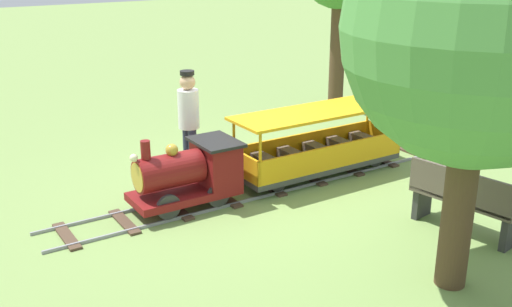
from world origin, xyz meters
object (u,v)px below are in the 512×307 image
park_bench (463,200)px  oak_tree_near (480,32)px  conductor_person (189,117)px  passenger_car (319,149)px  locomotive (191,172)px

park_bench → oak_tree_near: oak_tree_near is taller
conductor_person → park_bench: bearing=-149.1°
passenger_car → conductor_person: size_ratio=1.67×
locomotive → conductor_person: (0.85, -0.41, 0.47)m
locomotive → oak_tree_near: size_ratio=0.38×
passenger_car → conductor_person: conductor_person is taller
locomotive → passenger_car: 2.10m
locomotive → oak_tree_near: 3.96m
locomotive → passenger_car: bearing=-90.0°
locomotive → park_bench: (-2.40, -2.36, -0.07)m
passenger_car → park_bench: passenger_car is taller
oak_tree_near → park_bench: bearing=-55.1°
locomotive → passenger_car: locomotive is taller
park_bench → passenger_car: bearing=6.2°
conductor_person → oak_tree_near: (-3.96, -0.93, 1.57)m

